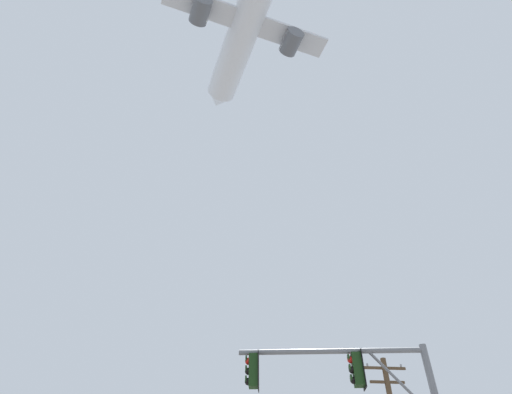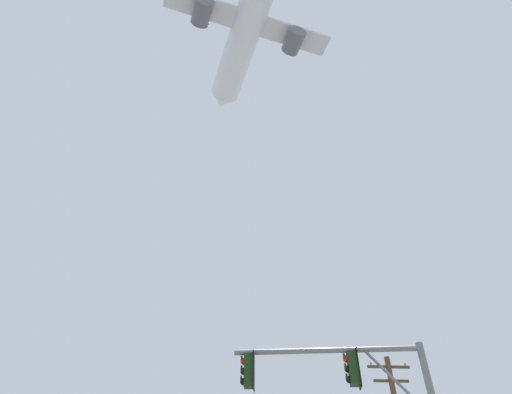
{
  "view_description": "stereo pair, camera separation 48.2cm",
  "coord_description": "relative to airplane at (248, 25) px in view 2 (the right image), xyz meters",
  "views": [
    {
      "loc": [
        -0.03,
        -3.19,
        1.26
      ],
      "look_at": [
        1.28,
        13.94,
        15.58
      ],
      "focal_mm": 30.1,
      "sensor_mm": 36.0,
      "label": 1
    },
    {
      "loc": [
        0.45,
        -3.22,
        1.26
      ],
      "look_at": [
        1.28,
        13.94,
        15.58
      ],
      "focal_mm": 30.1,
      "sensor_mm": 36.0,
      "label": 2
    }
  ],
  "objects": [
    {
      "name": "airplane",
      "position": [
        0.0,
        0.0,
        0.0
      ],
      "size": [
        19.06,
        24.67,
        6.79
      ],
      "color": "white"
    }
  ]
}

